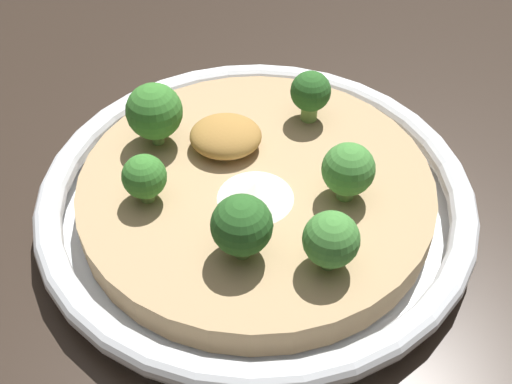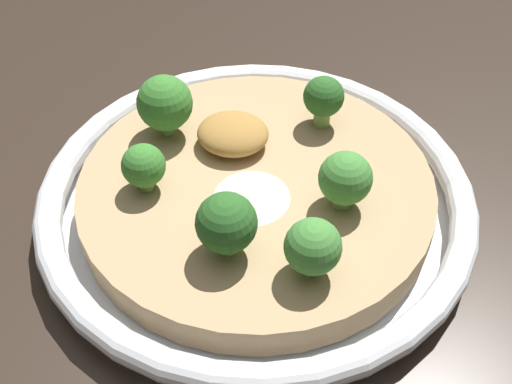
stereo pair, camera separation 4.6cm
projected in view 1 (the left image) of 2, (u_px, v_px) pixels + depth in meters
name	position (u px, v px, depth m)	size (l,w,h in m)	color
ground_plane	(256.00, 212.00, 0.48)	(6.00, 6.00, 0.00)	#2D231C
risotto_bowl	(256.00, 196.00, 0.46)	(0.31, 0.31, 0.03)	silver
cheese_sprinkle	(259.00, 191.00, 0.43)	(0.05, 0.05, 0.01)	white
crispy_onion_garnish	(226.00, 136.00, 0.47)	(0.05, 0.05, 0.02)	#A37538
broccoli_back_left	(331.00, 240.00, 0.38)	(0.03, 0.03, 0.04)	#668E47
broccoli_left	(348.00, 170.00, 0.42)	(0.04, 0.04, 0.04)	#668E47
broccoli_front	(311.00, 93.00, 0.48)	(0.03, 0.03, 0.04)	#759E4C
broccoli_back	(242.00, 226.00, 0.39)	(0.04, 0.04, 0.05)	#759E4C
broccoli_back_right	(144.00, 177.00, 0.43)	(0.03, 0.03, 0.04)	#759E4C
broccoli_front_right	(154.00, 112.00, 0.46)	(0.04, 0.04, 0.05)	#668E47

